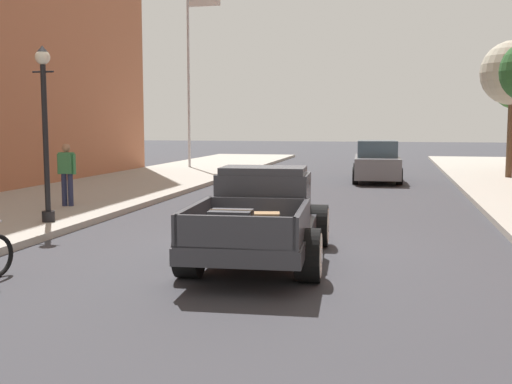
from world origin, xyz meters
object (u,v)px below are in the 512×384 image
at_px(pedestrian_sidewalk_left, 67,171).
at_px(street_lamp_near, 45,121).
at_px(car_background_grey, 377,163).
at_px(flagpole, 193,53).
at_px(hotrod_truck_gunmetal, 263,214).

bearing_deg(pedestrian_sidewalk_left, street_lamp_near, -69.54).
bearing_deg(car_background_grey, flagpole, 153.98).
bearing_deg(street_lamp_near, pedestrian_sidewalk_left, 110.46).
bearing_deg(flagpole, pedestrian_sidewalk_left, -84.73).
relative_size(car_background_grey, street_lamp_near, 1.14).
height_order(street_lamp_near, flagpole, flagpole).
xyz_separation_m(hotrod_truck_gunmetal, street_lamp_near, (-5.28, 1.90, 1.63)).
bearing_deg(pedestrian_sidewalk_left, car_background_grey, 53.28).
height_order(hotrod_truck_gunmetal, pedestrian_sidewalk_left, pedestrian_sidewalk_left).
distance_m(car_background_grey, pedestrian_sidewalk_left, 12.99).
distance_m(pedestrian_sidewalk_left, street_lamp_near, 2.99).
bearing_deg(street_lamp_near, hotrod_truck_gunmetal, -19.77).
relative_size(hotrod_truck_gunmetal, street_lamp_near, 1.30).
xyz_separation_m(car_background_grey, street_lamp_near, (-6.83, -12.94, 1.62)).
bearing_deg(flagpole, hotrod_truck_gunmetal, -68.52).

